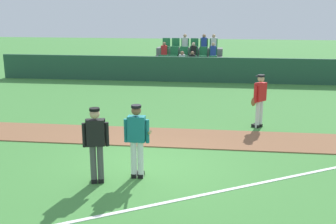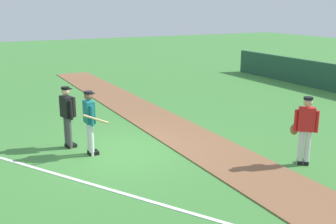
# 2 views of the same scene
# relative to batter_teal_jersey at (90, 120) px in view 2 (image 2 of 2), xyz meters

# --- Properties ---
(ground_plane) EXTENTS (80.00, 80.00, 0.00)m
(ground_plane) POSITION_rel_batter_teal_jersey_xyz_m (0.09, 0.66, -0.97)
(ground_plane) COLOR #42843A
(infield_dirt_path) EXTENTS (28.00, 1.85, 0.03)m
(infield_dirt_path) POSITION_rel_batter_teal_jersey_xyz_m (0.09, 3.08, -0.95)
(infield_dirt_path) COLOR brown
(infield_dirt_path) RESTS_ON ground
(foul_line_chalk) EXTENTS (10.32, 6.30, 0.01)m
(foul_line_chalk) POSITION_rel_batter_teal_jersey_xyz_m (3.09, 0.16, -0.96)
(foul_line_chalk) COLOR white
(foul_line_chalk) RESTS_ON ground
(batter_teal_jersey) EXTENTS (0.69, 0.78, 1.76)m
(batter_teal_jersey) POSITION_rel_batter_teal_jersey_xyz_m (0.00, 0.00, 0.00)
(batter_teal_jersey) COLOR white
(batter_teal_jersey) RESTS_ON ground
(umpire_home_plate) EXTENTS (0.57, 0.38, 1.76)m
(umpire_home_plate) POSITION_rel_batter_teal_jersey_xyz_m (-0.86, -0.37, 0.03)
(umpire_home_plate) COLOR #4C4C4C
(umpire_home_plate) RESTS_ON ground
(runner_red_jersey) EXTENTS (0.54, 0.52, 1.76)m
(runner_red_jersey) POSITION_rel_batter_teal_jersey_xyz_m (3.16, 4.56, -0.01)
(runner_red_jersey) COLOR silver
(runner_red_jersey) RESTS_ON ground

